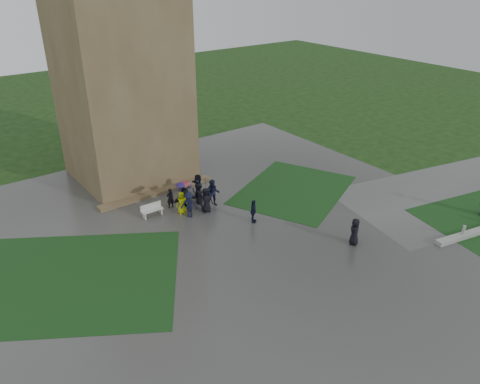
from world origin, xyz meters
TOP-DOWN VIEW (x-y plane):
  - ground at (0.00, 0.00)m, footprint 120.00×120.00m
  - plaza at (0.00, 2.00)m, footprint 34.00×34.00m
  - lawn_inset_left at (-8.50, 4.00)m, footprint 14.10×13.46m
  - lawn_inset_right at (8.50, 5.00)m, footprint 11.12×10.15m
  - tower at (0.00, 15.00)m, footprint 8.00×8.00m
  - tower_plinth at (0.00, 10.60)m, footprint 9.00×0.80m
  - bench at (-1.84, 7.80)m, footprint 1.51×0.51m
  - visitor_cluster at (1.06, 7.04)m, footprint 3.46×3.65m
  - pedestrian_mid at (3.10, 3.04)m, footprint 1.06×1.01m
  - pedestrian_near at (6.35, -2.70)m, footprint 1.01×0.99m

SIDE VIEW (x-z plane):
  - ground at x=0.00m, z-range 0.00..0.00m
  - plaza at x=0.00m, z-range 0.00..0.02m
  - lawn_inset_left at x=-8.50m, z-range 0.02..0.03m
  - lawn_inset_right at x=8.50m, z-range 0.02..0.03m
  - tower_plinth at x=0.00m, z-range 0.02..0.24m
  - bench at x=-1.84m, z-range 0.03..0.90m
  - pedestrian_mid at x=3.10m, z-range 0.02..1.62m
  - pedestrian_near at x=6.35m, z-range 0.02..1.74m
  - visitor_cluster at x=1.06m, z-range -0.21..2.31m
  - tower at x=0.00m, z-range 0.00..18.00m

